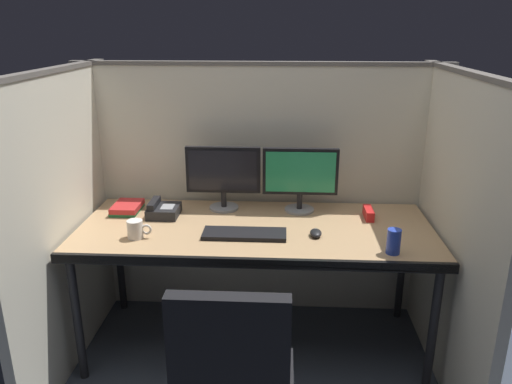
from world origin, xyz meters
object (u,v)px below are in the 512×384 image
(computer_mouse, at_px, (316,233))
(red_stapler, at_px, (368,213))
(keyboard_main, at_px, (245,234))
(book_stack, at_px, (127,208))
(monitor_left, at_px, (223,174))
(desk, at_px, (255,236))
(soda_can, at_px, (394,241))
(desk_phone, at_px, (163,210))
(coffee_mug, at_px, (136,229))
(monitor_right, at_px, (300,175))

(computer_mouse, relative_size, red_stapler, 0.64)
(keyboard_main, bearing_deg, book_stack, 156.26)
(monitor_left, bearing_deg, computer_mouse, -35.71)
(desk, height_order, red_stapler, red_stapler)
(monitor_left, distance_m, soda_can, 1.05)
(monitor_left, relative_size, book_stack, 1.97)
(desk_phone, distance_m, red_stapler, 1.16)
(book_stack, distance_m, coffee_mug, 0.40)
(book_stack, height_order, desk_phone, desk_phone)
(book_stack, bearing_deg, desk, -14.59)
(computer_mouse, xyz_separation_m, soda_can, (0.35, -0.18, 0.04))
(monitor_left, xyz_separation_m, desk_phone, (-0.33, -0.13, -0.18))
(red_stapler, relative_size, coffee_mug, 1.19)
(monitor_right, relative_size, red_stapler, 2.87)
(computer_mouse, distance_m, book_stack, 1.11)
(book_stack, xyz_separation_m, coffee_mug, (0.16, -0.37, 0.02))
(monitor_right, distance_m, coffee_mug, 0.96)
(coffee_mug, bearing_deg, red_stapler, 15.76)
(desk_phone, distance_m, coffee_mug, 0.32)
(red_stapler, bearing_deg, desk_phone, -178.55)
(red_stapler, bearing_deg, computer_mouse, -138.73)
(book_stack, bearing_deg, desk_phone, -12.99)
(desk, relative_size, keyboard_main, 4.42)
(red_stapler, bearing_deg, desk, -164.38)
(keyboard_main, distance_m, desk_phone, 0.55)
(keyboard_main, xyz_separation_m, desk_phone, (-0.49, 0.26, 0.02))
(soda_can, bearing_deg, monitor_right, 128.24)
(keyboard_main, bearing_deg, computer_mouse, 2.77)
(coffee_mug, bearing_deg, computer_mouse, 4.61)
(monitor_left, height_order, desk_phone, monitor_left)
(computer_mouse, distance_m, red_stapler, 0.41)
(red_stapler, height_order, coffee_mug, coffee_mug)
(desk, height_order, soda_can, soda_can)
(monitor_left, height_order, red_stapler, monitor_left)
(computer_mouse, bearing_deg, red_stapler, 41.27)
(computer_mouse, height_order, red_stapler, red_stapler)
(monitor_right, relative_size, keyboard_main, 1.00)
(monitor_right, distance_m, keyboard_main, 0.52)
(soda_can, bearing_deg, keyboard_main, 167.19)
(keyboard_main, bearing_deg, monitor_left, 111.35)
(monitor_left, relative_size, monitor_right, 1.00)
(monitor_right, distance_m, desk_phone, 0.81)
(book_stack, distance_m, red_stapler, 1.38)
(monitor_right, relative_size, book_stack, 1.97)
(keyboard_main, relative_size, coffee_mug, 3.41)
(soda_can, distance_m, red_stapler, 0.46)
(book_stack, height_order, coffee_mug, coffee_mug)
(computer_mouse, distance_m, desk_phone, 0.89)
(computer_mouse, bearing_deg, desk, 163.03)
(desk, xyz_separation_m, soda_can, (0.67, -0.28, 0.11))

